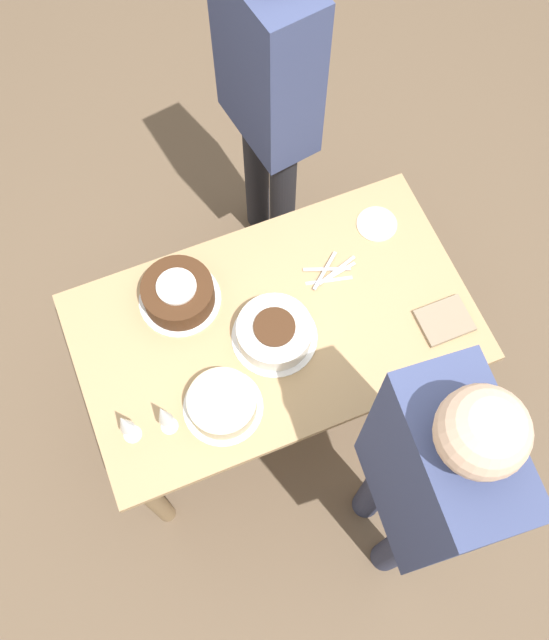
{
  "coord_description": "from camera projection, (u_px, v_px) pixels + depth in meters",
  "views": [
    {
      "loc": [
        0.36,
        0.88,
        3.05
      ],
      "look_at": [
        0.0,
        0.0,
        0.81
      ],
      "focal_mm": 40.0,
      "sensor_mm": 36.0,
      "label": 1
    }
  ],
  "objects": [
    {
      "name": "person_watching",
      "position": [
        424.0,
        485.0,
        1.96
      ],
      "size": [
        0.25,
        0.42,
        1.76
      ],
      "rotation": [
        0.0,
        0.0,
        -1.65
      ],
      "color": "#2D334C",
      "rests_on": "ground_plane"
    },
    {
      "name": "wine_glass_near",
      "position": [
        125.0,
        424.0,
        2.2
      ],
      "size": [
        0.06,
        0.06,
        0.21
      ],
      "color": "silver",
      "rests_on": "dining_table"
    },
    {
      "name": "person_cutting",
      "position": [
        268.0,
        88.0,
        2.53
      ],
      "size": [
        0.28,
        0.43,
        1.72
      ],
      "rotation": [
        0.0,
        0.0,
        1.73
      ],
      "color": "#232328",
      "rests_on": "ground_plane"
    },
    {
      "name": "fork_pile",
      "position": [
        331.0,
        273.0,
        2.56
      ],
      "size": [
        0.21,
        0.12,
        0.01
      ],
      "color": "silver",
      "rests_on": "dining_table"
    },
    {
      "name": "dessert_plate_left",
      "position": [
        377.0,
        224.0,
        2.64
      ],
      "size": [
        0.15,
        0.15,
        0.01
      ],
      "color": "beige",
      "rests_on": "dining_table"
    },
    {
      "name": "wine_glass_far",
      "position": [
        164.0,
        415.0,
        2.21
      ],
      "size": [
        0.06,
        0.06,
        0.22
      ],
      "color": "silver",
      "rests_on": "dining_table"
    },
    {
      "name": "napkin_stack",
      "position": [
        444.0,
        321.0,
        2.48
      ],
      "size": [
        0.18,
        0.14,
        0.02
      ],
      "color": "gray",
      "rests_on": "dining_table"
    },
    {
      "name": "cake_front_chocolate",
      "position": [
        178.0,
        293.0,
        2.48
      ],
      "size": [
        0.29,
        0.29,
        0.11
      ],
      "color": "white",
      "rests_on": "dining_table"
    },
    {
      "name": "ground_plane",
      "position": [
        274.0,
        390.0,
        3.18
      ],
      "size": [
        12.0,
        12.0,
        0.0
      ],
      "primitive_type": "plane",
      "color": "brown"
    },
    {
      "name": "cake_center_white",
      "position": [
        274.0,
        332.0,
        2.43
      ],
      "size": [
        0.3,
        0.3,
        0.1
      ],
      "color": "white",
      "rests_on": "dining_table"
    },
    {
      "name": "cake_back_decorated",
      "position": [
        222.0,
        404.0,
        2.33
      ],
      "size": [
        0.27,
        0.27,
        0.08
      ],
      "color": "white",
      "rests_on": "dining_table"
    },
    {
      "name": "dining_table",
      "position": [
        274.0,
        339.0,
        2.6
      ],
      "size": [
        1.38,
        0.81,
        0.76
      ],
      "color": "tan",
      "rests_on": "ground_plane"
    }
  ]
}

